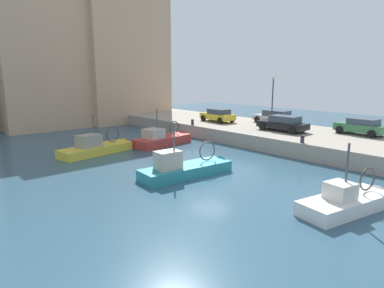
% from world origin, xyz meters
% --- Properties ---
extents(water_surface, '(80.00, 80.00, 0.00)m').
position_xyz_m(water_surface, '(0.00, 0.00, 0.00)').
color(water_surface, '#2D5166').
rests_on(water_surface, ground).
extents(quay_wall, '(9.00, 56.00, 1.20)m').
position_xyz_m(quay_wall, '(11.50, 0.00, 0.60)').
color(quay_wall, '#9E9384').
rests_on(quay_wall, ground).
extents(fishing_boat_teal, '(6.79, 2.48, 4.07)m').
position_xyz_m(fishing_boat_teal, '(-1.41, 0.38, 0.13)').
color(fishing_boat_teal, teal).
rests_on(fishing_boat_teal, ground).
extents(fishing_boat_red, '(6.47, 2.76, 4.13)m').
position_xyz_m(fishing_boat_red, '(3.04, 8.85, 0.13)').
color(fishing_boat_red, '#BC3833').
rests_on(fishing_boat_red, ground).
extents(fishing_boat_white, '(5.95, 2.77, 3.91)m').
position_xyz_m(fishing_boat_white, '(0.59, -8.54, 0.10)').
color(fishing_boat_white, white).
rests_on(fishing_boat_white, ground).
extents(fishing_boat_yellow, '(6.78, 2.73, 3.92)m').
position_xyz_m(fishing_boat_yellow, '(-2.84, 9.50, 0.15)').
color(fishing_boat_yellow, gold).
rests_on(fishing_boat_yellow, ground).
extents(parked_car_silver, '(2.12, 4.40, 1.33)m').
position_xyz_m(parked_car_silver, '(14.36, 5.21, 1.89)').
color(parked_car_silver, '#B7B7BC').
rests_on(parked_car_silver, quay_wall).
extents(parked_car_black, '(2.01, 4.38, 1.36)m').
position_xyz_m(parked_car_black, '(10.72, 1.86, 1.90)').
color(parked_car_black, black).
rests_on(parked_car_black, quay_wall).
extents(parked_car_green, '(2.07, 3.96, 1.36)m').
position_xyz_m(parked_car_green, '(13.95, -3.41, 1.90)').
color(parked_car_green, '#387547').
rests_on(parked_car_green, quay_wall).
extents(parked_car_yellow, '(2.07, 3.91, 1.36)m').
position_xyz_m(parked_car_yellow, '(10.80, 9.87, 1.90)').
color(parked_car_yellow, gold).
rests_on(parked_car_yellow, quay_wall).
extents(mooring_bollard_mid, '(0.28, 0.28, 0.55)m').
position_xyz_m(mooring_bollard_mid, '(7.35, -2.00, 1.48)').
color(mooring_bollard_mid, '#2D2D33').
rests_on(mooring_bollard_mid, quay_wall).
extents(mooring_bollard_north, '(0.28, 0.28, 0.55)m').
position_xyz_m(mooring_bollard_north, '(7.35, 10.00, 1.48)').
color(mooring_bollard_north, '#2D2D33').
rests_on(mooring_bollard_north, quay_wall).
extents(quay_streetlamp, '(0.36, 0.36, 4.83)m').
position_xyz_m(quay_streetlamp, '(13.00, 4.68, 4.45)').
color(quay_streetlamp, '#38383D').
rests_on(quay_streetlamp, quay_wall).
extents(waterfront_building_west_mid, '(11.31, 6.73, 19.52)m').
position_xyz_m(waterfront_building_west_mid, '(8.42, 24.80, 9.78)').
color(waterfront_building_west_mid, tan).
rests_on(waterfront_building_west_mid, ground).
extents(waterfront_building_central, '(11.00, 8.47, 18.83)m').
position_xyz_m(waterfront_building_central, '(-0.97, 26.47, 9.43)').
color(waterfront_building_central, tan).
rests_on(waterfront_building_central, ground).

